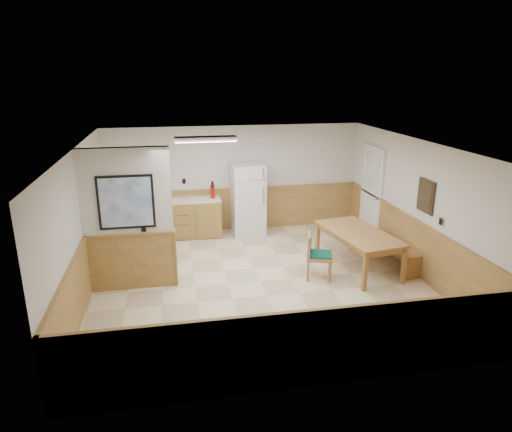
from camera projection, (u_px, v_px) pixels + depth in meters
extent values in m
plane|color=beige|center=(260.00, 281.00, 8.36)|extent=(6.00, 6.00, 0.00)
cube|color=silver|center=(260.00, 145.00, 7.61)|extent=(6.00, 6.00, 0.02)
cube|color=silver|center=(235.00, 179.00, 10.80)|extent=(6.00, 0.02, 2.50)
cube|color=silver|center=(417.00, 207.00, 8.53)|extent=(0.02, 6.00, 2.50)
cube|color=silver|center=(80.00, 227.00, 7.45)|extent=(0.02, 6.00, 2.50)
cube|color=#B18447|center=(236.00, 209.00, 11.00)|extent=(6.00, 0.04, 1.00)
cube|color=#B18447|center=(412.00, 245.00, 8.75)|extent=(0.04, 6.00, 1.00)
cube|color=#B18447|center=(86.00, 269.00, 7.68)|extent=(0.04, 6.00, 1.00)
cube|color=silver|center=(126.00, 192.00, 7.62)|extent=(1.50, 0.15, 1.50)
cube|color=#B18447|center=(132.00, 261.00, 8.00)|extent=(1.50, 0.17, 1.00)
cube|color=black|center=(126.00, 202.00, 7.57)|extent=(0.92, 0.03, 0.92)
cube|color=white|center=(126.00, 202.00, 7.56)|extent=(0.84, 0.01, 0.84)
cube|color=olive|center=(190.00, 219.00, 10.55)|extent=(1.40, 0.60, 0.86)
cube|color=olive|center=(125.00, 222.00, 10.28)|extent=(0.06, 0.60, 0.86)
cube|color=olive|center=(158.00, 220.00, 10.41)|extent=(0.06, 0.60, 0.86)
cube|color=beige|center=(172.00, 201.00, 10.34)|extent=(2.20, 0.60, 0.04)
cube|color=beige|center=(172.00, 194.00, 10.60)|extent=(2.20, 0.02, 0.10)
cube|color=silver|center=(371.00, 194.00, 10.37)|extent=(0.05, 1.02, 2.15)
cube|color=silver|center=(371.00, 194.00, 10.36)|extent=(0.04, 0.90, 2.05)
cube|color=silver|center=(372.00, 171.00, 10.20)|extent=(0.02, 0.76, 0.80)
cube|color=silver|center=(143.00, 170.00, 10.31)|extent=(0.80, 0.03, 1.00)
cube|color=silver|center=(143.00, 170.00, 10.30)|extent=(0.70, 0.01, 0.90)
cube|color=#372516|center=(426.00, 196.00, 8.15)|extent=(0.03, 0.50, 0.60)
cube|color=black|center=(425.00, 196.00, 8.14)|extent=(0.01, 0.42, 0.52)
cube|color=silver|center=(206.00, 139.00, 8.70)|extent=(1.20, 0.30, 0.08)
cube|color=white|center=(206.00, 141.00, 8.71)|extent=(1.15, 0.25, 0.01)
cube|color=silver|center=(248.00, 199.00, 10.62)|extent=(0.75, 0.72, 1.67)
cube|color=silver|center=(263.00, 173.00, 10.13)|extent=(0.03, 0.02, 0.22)
cube|color=silver|center=(263.00, 196.00, 10.28)|extent=(0.03, 0.02, 0.39)
cube|color=#AB6B3E|center=(359.00, 233.00, 8.71)|extent=(1.23, 2.00, 0.05)
cube|color=#AB6B3E|center=(359.00, 237.00, 8.73)|extent=(1.12, 1.89, 0.10)
cube|color=#AB6B3E|center=(365.00, 272.00, 7.90)|extent=(0.08, 0.08, 0.70)
cube|color=#AB6B3E|center=(318.00, 239.00, 9.47)|extent=(0.08, 0.08, 0.70)
cube|color=#AB6B3E|center=(404.00, 266.00, 8.17)|extent=(0.08, 0.08, 0.70)
cube|color=#AB6B3E|center=(352.00, 235.00, 9.74)|extent=(0.08, 0.08, 0.70)
cube|color=#AB6B3E|center=(393.00, 244.00, 9.00)|extent=(0.55, 1.56, 0.05)
cube|color=#AB6B3E|center=(410.00, 269.00, 8.40)|extent=(0.32, 0.10, 0.40)
cube|color=#AB6B3E|center=(376.00, 242.00, 9.73)|extent=(0.32, 0.10, 0.40)
cube|color=#AB6B3E|center=(320.00, 256.00, 8.41)|extent=(0.58, 0.58, 0.06)
cube|color=#105246|center=(320.00, 254.00, 8.40)|extent=(0.53, 0.53, 0.03)
cube|color=#AB6B3E|center=(309.00, 244.00, 8.36)|extent=(0.19, 0.46, 0.40)
cube|color=#105246|center=(298.00, 244.00, 8.39)|extent=(0.14, 0.39, 0.34)
cube|color=#AB6B3E|center=(308.00, 271.00, 8.31)|extent=(0.05, 0.05, 0.39)
cube|color=#AB6B3E|center=(308.00, 263.00, 8.69)|extent=(0.05, 0.05, 0.39)
cube|color=#AB6B3E|center=(330.00, 273.00, 8.26)|extent=(0.05, 0.05, 0.39)
cube|color=#AB6B3E|center=(330.00, 264.00, 8.64)|extent=(0.05, 0.05, 0.39)
cylinder|color=#AB0E09|center=(213.00, 191.00, 10.43)|extent=(0.12, 0.12, 0.32)
cylinder|color=black|center=(212.00, 183.00, 10.37)|extent=(0.05, 0.05, 0.07)
cylinder|color=#1A8F3B|center=(134.00, 196.00, 10.18)|extent=(0.10, 0.10, 0.23)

